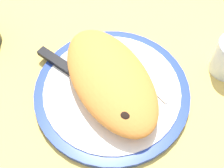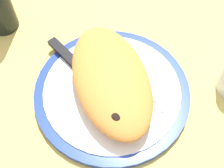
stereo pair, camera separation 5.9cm
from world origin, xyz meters
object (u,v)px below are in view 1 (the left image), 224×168
object	(u,v)px
plate	(112,91)
fork	(132,69)
knife	(68,68)
calzone	(112,78)

from	to	relation	value
plate	fork	world-z (taller)	fork
plate	knife	world-z (taller)	knife
fork	plate	bearing A→B (deg)	112.54
calzone	knife	size ratio (longest dim) A/B	1.26
knife	calzone	bearing A→B (deg)	-141.10
fork	knife	size ratio (longest dim) A/B	0.83
fork	knife	world-z (taller)	knife
plate	calzone	bearing A→B (deg)	-29.29
plate	knife	distance (cm)	10.68
calzone	knife	distance (cm)	10.63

